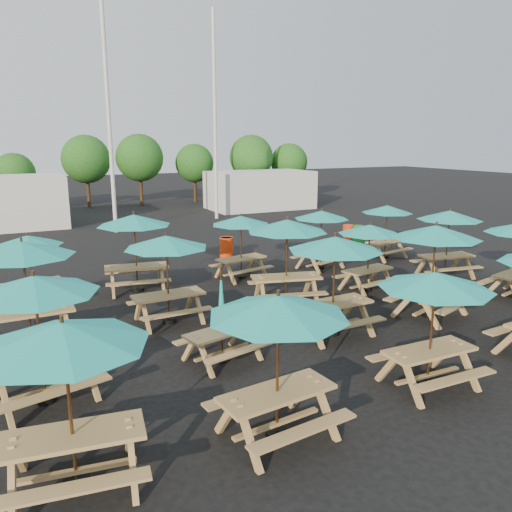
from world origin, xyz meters
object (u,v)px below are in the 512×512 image
picnic_unit_5 (222,323)px  waste_bin_3 (358,235)px  picnic_unit_2 (23,255)px  picnic_unit_3 (28,244)px  waste_bin_1 (226,248)px  picnic_unit_11 (241,224)px  picnic_unit_6 (166,247)px  picnic_unit_13 (436,237)px  picnic_unit_15 (321,218)px  picnic_unit_18 (449,219)px  picnic_unit_19 (387,212)px  picnic_unit_0 (64,344)px  picnic_unit_4 (278,314)px  picnic_unit_7 (134,224)px  picnic_unit_10 (287,230)px  picnic_unit_9 (335,249)px  picnic_unit_14 (370,233)px  waste_bin_0 (227,247)px  waste_bin_2 (348,234)px  picnic_unit_1 (35,292)px  picnic_unit_8 (435,287)px

picnic_unit_5 → waste_bin_3: (10.50, 8.85, -0.44)m
picnic_unit_2 → picnic_unit_5: (3.68, -2.79, -1.31)m
picnic_unit_3 → waste_bin_1: picnic_unit_3 is taller
picnic_unit_11 → picnic_unit_6: bearing=-149.4°
picnic_unit_13 → picnic_unit_15: bearing=69.9°
picnic_unit_18 → picnic_unit_19: (-0.01, 3.16, -0.16)m
picnic_unit_15 → picnic_unit_0: bearing=-154.1°
picnic_unit_4 → picnic_unit_7: picnic_unit_7 is taller
picnic_unit_11 → waste_bin_1: bearing=66.2°
picnic_unit_10 → picnic_unit_6: bearing=-166.5°
picnic_unit_6 → picnic_unit_10: (3.52, -0.06, 0.15)m
picnic_unit_7 → picnic_unit_9: bearing=-49.9°
picnic_unit_2 → picnic_unit_6: picnic_unit_2 is taller
picnic_unit_11 → picnic_unit_13: picnic_unit_13 is taller
picnic_unit_5 → picnic_unit_14: size_ratio=0.94×
picnic_unit_10 → picnic_unit_18: picnic_unit_10 is taller
waste_bin_0 → waste_bin_2: size_ratio=1.00×
picnic_unit_1 → picnic_unit_19: bearing=11.3°
picnic_unit_3 → picnic_unit_14: (9.64, -3.17, 0.06)m
picnic_unit_7 → picnic_unit_13: size_ratio=0.89×
picnic_unit_8 → waste_bin_2: size_ratio=2.72×
waste_bin_1 → picnic_unit_14: bearing=-69.4°
picnic_unit_3 → picnic_unit_7: picnic_unit_7 is taller
picnic_unit_18 → picnic_unit_13: bearing=-131.5°
picnic_unit_4 → waste_bin_2: size_ratio=2.86×
picnic_unit_19 → waste_bin_0: (-5.72, 2.98, -1.47)m
picnic_unit_2 → waste_bin_0: picnic_unit_2 is taller
picnic_unit_8 → picnic_unit_10: bearing=90.8°
picnic_unit_4 → picnic_unit_13: 7.21m
picnic_unit_9 → waste_bin_1: 8.88m
picnic_unit_4 → picnic_unit_13: size_ratio=0.83×
picnic_unit_0 → picnic_unit_9: size_ratio=1.02×
picnic_unit_9 → picnic_unit_19: size_ratio=1.07×
picnic_unit_15 → waste_bin_2: 5.34m
picnic_unit_4 → picnic_unit_14: size_ratio=1.09×
picnic_unit_13 → picnic_unit_11: bearing=99.4°
picnic_unit_8 → picnic_unit_11: size_ratio=0.98×
picnic_unit_2 → picnic_unit_4: (3.36, -5.84, -0.08)m
picnic_unit_6 → picnic_unit_13: size_ratio=0.80×
picnic_unit_9 → picnic_unit_8: bearing=-90.0°
picnic_unit_0 → picnic_unit_13: picnic_unit_13 is taller
picnic_unit_7 → picnic_unit_10: size_ratio=0.92×
picnic_unit_2 → picnic_unit_14: bearing=-1.8°
picnic_unit_3 → picnic_unit_10: picnic_unit_10 is taller
picnic_unit_11 → waste_bin_3: 8.03m
picnic_unit_4 → waste_bin_2: (10.54, 12.26, -1.67)m
picnic_unit_13 → picnic_unit_1: bearing=163.7°
waste_bin_1 → picnic_unit_3: bearing=-158.2°
picnic_unit_19 → picnic_unit_4: bearing=-148.1°
picnic_unit_15 → picnic_unit_18: size_ratio=0.98×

